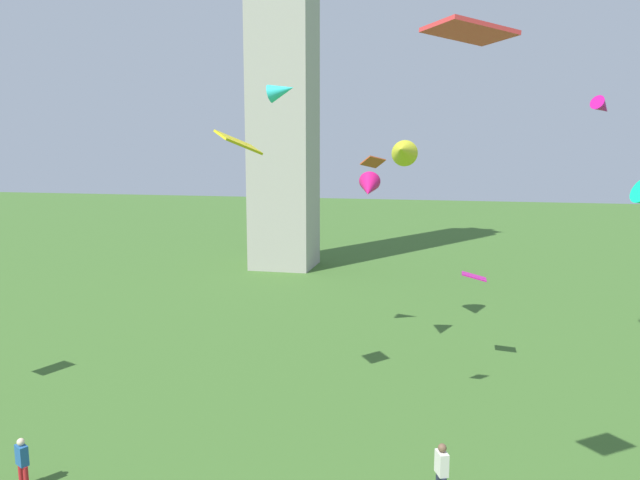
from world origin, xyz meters
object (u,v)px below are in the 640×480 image
Objects in this scene: person_2 at (442,469)px; person_1 at (22,460)px; kite_flying_6 at (238,142)px; kite_flying_3 at (469,31)px; kite_flying_2 at (602,107)px; kite_flying_8 at (474,276)px; kite_flying_5 at (373,162)px; kite_flying_1 at (282,91)px; monument_obelisk at (283,8)px; kite_flying_4 at (369,188)px; kite_flying_9 at (403,151)px.

person_1 is at bearing -103.71° from person_2.
kite_flying_6 is at bearing -95.23° from person_1.
kite_flying_6 is at bearing -84.38° from kite_flying_3.
person_2 is 1.36× the size of kite_flying_2.
kite_flying_3 is (12.83, -1.49, 11.83)m from person_1.
kite_flying_5 is at bearing -115.67° from kite_flying_8.
kite_flying_6 is at bearing -63.83° from kite_flying_5.
kite_flying_5 is (5.33, -7.21, -3.13)m from kite_flying_1.
kite_flying_1 is at bearing 53.66° from kite_flying_2.
monument_obelisk is 21.65× the size of kite_flying_6.
kite_flying_2 reaches higher than person_2.
kite_flying_4 is at bearing -78.56° from kite_flying_1.
kite_flying_4 is 1.60× the size of kite_flying_8.
kite_flying_5 is (11.64, -29.42, -11.93)m from monument_obelisk.
person_1 is 17.95m from kite_flying_4.
kite_flying_2 is (20.97, -19.45, -9.58)m from monument_obelisk.
person_2 is 2.12× the size of kite_flying_5.
kite_flying_3 reaches higher than person_2.
kite_flying_2 is 0.65× the size of kite_flying_3.
monument_obelisk reaches higher than kite_flying_1.
kite_flying_2 is 18.50m from kite_flying_3.
kite_flying_1 reaches higher than kite_flying_2.
monument_obelisk reaches higher than kite_flying_2.
kite_flying_5 is at bearing -168.14° from person_2.
monument_obelisk is 38.30× the size of kite_flying_8.
person_2 is 12.27m from kite_flying_3.
kite_flying_8 is 7.81m from kite_flying_9.
kite_flying_4 is (-3.90, 11.68, 7.46)m from person_2.
kite_flying_2 is (6.66, 13.75, 11.22)m from person_2.
kite_flying_1 is 7.45m from kite_flying_9.
kite_flying_4 is at bearing -64.21° from monument_obelisk.
kite_flying_9 is (1.27, 3.64, 1.70)m from kite_flying_4.
kite_flying_5 is at bearing -106.71° from kite_flying_3.
kite_flying_1 is 0.64× the size of kite_flying_9.
kite_flying_5 is at bearing -85.49° from kite_flying_4.
kite_flying_1 is 6.15m from kite_flying_4.
kite_flying_3 is at bearing -79.11° from kite_flying_4.
person_1 is 0.80× the size of kite_flying_3.
monument_obelisk is at bearing 51.05° from kite_flying_6.
kite_flying_2 is at bearing 130.86° from person_2.
kite_flying_9 is (-2.92, 18.93, -2.56)m from kite_flying_3.
kite_flying_1 reaches higher than kite_flying_3.
person_2 is at bearing -95.64° from kite_flying_8.
kite_flying_1 is at bearing 38.98° from kite_flying_6.
kite_flying_2 is at bearing -148.61° from kite_flying_3.
kite_flying_2 is at bearing -20.31° from kite_flying_6.
kite_flying_2 reaches higher than kite_flying_8.
kite_flying_8 is at bearing -14.58° from kite_flying_6.
kite_flying_5 is 0.76× the size of kite_flying_8.
person_2 is 1.61× the size of kite_flying_8.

